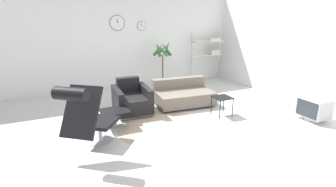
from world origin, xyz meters
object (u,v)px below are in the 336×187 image
(lounge_chair, at_px, (86,113))
(armchair_red, at_px, (132,100))
(ottoman, at_px, (115,114))
(side_table, at_px, (222,99))
(shelf_unit, at_px, (210,47))
(couch_low, at_px, (183,96))
(potted_plant, at_px, (163,66))
(crt_television, at_px, (314,108))

(lounge_chair, distance_m, armchair_red, 1.91)
(lounge_chair, height_order, ottoman, lounge_chair)
(ottoman, relative_size, side_table, 1.26)
(side_table, xyz_separation_m, shelf_unit, (1.52, 2.88, 0.74))
(ottoman, distance_m, armchair_red, 0.85)
(side_table, bearing_deg, armchair_red, 150.31)
(armchair_red, height_order, couch_low, armchair_red)
(side_table, bearing_deg, shelf_unit, 62.23)
(lounge_chair, relative_size, potted_plant, 0.85)
(armchair_red, xyz_separation_m, couch_low, (1.31, -0.00, -0.06))
(side_table, distance_m, potted_plant, 2.67)
(armchair_red, distance_m, side_table, 2.03)
(armchair_red, height_order, crt_television, armchair_red)
(armchair_red, xyz_separation_m, shelf_unit, (3.28, 1.88, 0.83))
(couch_low, height_order, potted_plant, potted_plant)
(lounge_chair, height_order, shelf_unit, shelf_unit)
(armchair_red, distance_m, couch_low, 1.32)
(couch_low, bearing_deg, lounge_chair, 35.26)
(ottoman, distance_m, crt_television, 4.14)
(ottoman, distance_m, side_table, 2.32)
(side_table, bearing_deg, potted_plant, 96.36)
(armchair_red, relative_size, crt_television, 1.70)
(ottoman, xyz_separation_m, potted_plant, (2.00, 2.29, 0.38))
(lounge_chair, distance_m, ottoman, 1.10)
(armchair_red, bearing_deg, lounge_chair, 54.13)
(lounge_chair, relative_size, shelf_unit, 0.75)
(couch_low, distance_m, potted_plant, 1.69)
(crt_television, relative_size, potted_plant, 0.39)
(ottoman, distance_m, potted_plant, 3.06)
(ottoman, bearing_deg, crt_television, -19.30)
(lounge_chair, height_order, couch_low, lounge_chair)
(lounge_chair, bearing_deg, potted_plant, 87.32)
(armchair_red, relative_size, potted_plant, 0.66)
(couch_low, bearing_deg, shelf_unit, -131.61)
(potted_plant, bearing_deg, couch_low, -95.34)
(couch_low, xyz_separation_m, potted_plant, (0.15, 1.63, 0.43))
(armchair_red, bearing_deg, ottoman, 53.26)
(ottoman, relative_size, shelf_unit, 0.33)
(potted_plant, bearing_deg, lounge_chair, -130.29)
(side_table, bearing_deg, crt_television, -32.37)
(crt_television, bearing_deg, ottoman, 69.98)
(lounge_chair, xyz_separation_m, crt_television, (4.53, -0.56, -0.42))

